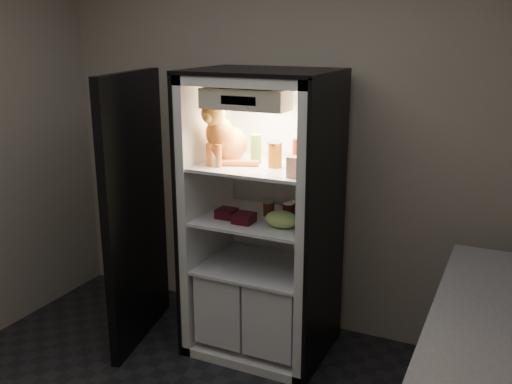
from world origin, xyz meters
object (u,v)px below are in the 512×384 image
cream_carton (294,167)px  grape_bag (281,219)px  tabby_cat (224,137)px  soda_can_c (288,213)px  berry_box_right (244,218)px  mayo_tub (274,150)px  refrigerator (264,236)px  soda_can_b (294,211)px  pepper_jar (302,152)px  parmesan_shaker (256,149)px  salsa_jar (275,155)px  soda_can_a (301,208)px  berry_box_left (227,213)px  condiment_jar (269,208)px

cream_carton → grape_bag: cream_carton is taller
tabby_cat → soda_can_c: bearing=5.9°
berry_box_right → mayo_tub: bearing=76.8°
tabby_cat → mayo_tub: size_ratio=3.54×
refrigerator → soda_can_b: (0.22, -0.02, 0.21)m
pepper_jar → grape_bag: pepper_jar is taller
parmesan_shaker → cream_carton: (0.35, -0.23, -0.03)m
salsa_jar → refrigerator: bearing=140.6°
refrigerator → tabby_cat: 0.71m
soda_can_c → grape_bag: (-0.01, -0.08, -0.01)m
salsa_jar → soda_can_a: 0.42m
mayo_tub → soda_can_c: mayo_tub is taller
pepper_jar → berry_box_left: pepper_jar is taller
soda_can_b → cream_carton: bearing=-70.4°
parmesan_shaker → soda_can_a: (0.27, 0.12, -0.39)m
soda_can_a → berry_box_right: bearing=-134.1°
soda_can_a → soda_can_b: bearing=-94.2°
soda_can_c → parmesan_shaker: bearing=166.4°
refrigerator → parmesan_shaker: bearing=-135.4°
salsa_jar → cream_carton: (0.19, -0.18, -0.02)m
cream_carton → berry_box_right: 0.52m
cream_carton → soda_can_a: size_ratio=1.07×
mayo_tub → soda_can_c: size_ratio=0.94×
parmesan_shaker → soda_can_b: size_ratio=1.45×
condiment_jar → grape_bag: size_ratio=0.48×
parmesan_shaker → cream_carton: bearing=-33.5°
refrigerator → berry_box_right: refrigerator is taller
tabby_cat → soda_can_c: tabby_cat is taller
berry_box_left → soda_can_c: bearing=8.5°
grape_bag → soda_can_b: bearing=83.2°
condiment_jar → grape_bag: grape_bag is taller
soda_can_c → tabby_cat: bearing=-177.9°
soda_can_c → condiment_jar: soda_can_c is taller
berry_box_left → mayo_tub: bearing=49.6°
cream_carton → grape_bag: size_ratio=0.57×
parmesan_shaker → soda_can_c: 0.46m
soda_can_a → soda_can_b: (-0.01, -0.10, 0.01)m
soda_can_b → condiment_jar: bearing=176.5°
condiment_jar → refrigerator: bearing=163.4°
salsa_jar → soda_can_a: size_ratio=1.38×
tabby_cat → parmesan_shaker: (0.18, 0.08, -0.07)m
soda_can_c → salsa_jar: bearing=174.9°
salsa_jar → grape_bag: salsa_jar is taller
parmesan_shaker → berry_box_right: bearing=-91.7°
cream_carton → soda_can_b: (-0.09, 0.25, -0.35)m
refrigerator → pepper_jar: (0.26, -0.02, 0.60)m
mayo_tub → salsa_jar: (0.09, -0.19, 0.01)m
salsa_jar → pepper_jar: (0.15, 0.07, 0.02)m
parmesan_shaker → refrigerator: bearing=44.6°
refrigerator → berry_box_left: 0.31m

